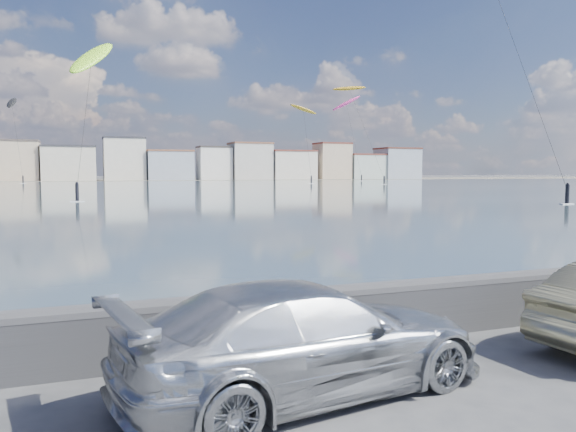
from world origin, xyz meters
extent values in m
plane|color=#333335|center=(0.00, 0.00, 0.00)|extent=(700.00, 700.00, 0.00)
cube|color=#2D444E|center=(0.00, 91.50, 0.01)|extent=(500.00, 177.00, 0.00)
cube|color=#4C473D|center=(0.00, 200.00, 0.01)|extent=(500.00, 60.00, 0.00)
cube|color=#28282B|center=(0.00, 2.70, 0.45)|extent=(400.00, 0.35, 0.90)
cylinder|color=#28282B|center=(0.00, 2.70, 0.90)|extent=(400.00, 0.36, 0.36)
cube|color=#CCB293|center=(-21.50, 186.00, 6.00)|extent=(14.00, 11.00, 12.00)
cube|color=#4C423D|center=(-21.50, 186.00, 12.30)|extent=(14.28, 11.22, 0.60)
cube|color=beige|center=(-6.00, 186.00, 5.25)|extent=(16.00, 13.00, 10.50)
cube|color=#2D2D33|center=(-6.00, 186.00, 10.80)|extent=(16.32, 13.26, 0.60)
cube|color=beige|center=(11.00, 186.00, 6.75)|extent=(13.00, 10.00, 13.50)
cube|color=#2D2D33|center=(11.00, 186.00, 13.80)|extent=(13.26, 10.20, 0.60)
cube|color=#9EA8B7|center=(25.50, 186.00, 4.75)|extent=(15.00, 12.00, 9.50)
cube|color=brown|center=(25.50, 186.00, 9.80)|extent=(15.30, 12.24, 0.60)
cube|color=white|center=(41.00, 186.00, 5.50)|extent=(11.00, 9.00, 11.00)
cube|color=#383330|center=(41.00, 186.00, 11.30)|extent=(11.22, 9.18, 0.60)
cube|color=beige|center=(54.00, 186.00, 6.25)|extent=(14.00, 11.00, 12.50)
cube|color=brown|center=(54.00, 186.00, 12.80)|extent=(14.28, 11.22, 0.60)
cube|color=silver|center=(69.50, 186.00, 5.00)|extent=(16.00, 12.00, 10.00)
cube|color=brown|center=(69.50, 186.00, 10.30)|extent=(16.32, 12.24, 0.60)
cube|color=#CCB293|center=(86.00, 186.00, 6.50)|extent=(12.00, 10.00, 13.00)
cube|color=brown|center=(86.00, 186.00, 13.30)|extent=(12.24, 10.20, 0.60)
cube|color=#B7C6BC|center=(99.50, 186.00, 4.50)|extent=(14.00, 11.00, 9.00)
cube|color=brown|center=(99.50, 186.00, 9.30)|extent=(14.28, 11.22, 0.60)
cube|color=#9EA8B7|center=(114.00, 186.00, 5.75)|extent=(15.00, 12.00, 11.50)
cube|color=#562D23|center=(114.00, 186.00, 11.80)|extent=(15.30, 12.24, 0.60)
imported|color=#ABAEB3|center=(0.13, 0.92, 0.77)|extent=(5.61, 3.03, 1.55)
ellipsoid|color=#E5338C|center=(76.99, 156.16, 24.47)|extent=(10.17, 3.86, 6.10)
cube|color=white|center=(78.13, 147.57, 0.05)|extent=(1.40, 0.42, 0.08)
cylinder|color=black|center=(78.13, 147.57, 0.95)|extent=(0.36, 0.36, 1.70)
sphere|color=black|center=(78.13, 147.57, 1.85)|extent=(0.28, 0.28, 0.28)
cylinder|color=black|center=(77.56, 151.86, 12.89)|extent=(1.18, 8.63, 23.18)
cube|color=white|center=(39.23, 33.32, 0.05)|extent=(1.40, 0.42, 0.08)
cylinder|color=black|center=(39.23, 33.32, 0.95)|extent=(0.36, 0.36, 1.70)
sphere|color=black|center=(39.23, 33.32, 1.85)|extent=(0.28, 0.28, 0.28)
cylinder|color=black|center=(37.55, 39.12, 16.08)|extent=(3.39, 11.64, 29.57)
ellipsoid|color=#BF8C19|center=(52.38, 131.40, 19.15)|extent=(7.56, 2.35, 3.07)
cube|color=white|center=(49.61, 119.17, 0.05)|extent=(1.40, 0.42, 0.08)
cylinder|color=black|center=(49.61, 119.17, 0.95)|extent=(0.36, 0.36, 1.70)
sphere|color=black|center=(49.61, 119.17, 1.85)|extent=(0.28, 0.28, 0.28)
cylinder|color=black|center=(50.99, 125.28, 10.22)|extent=(2.81, 12.26, 17.86)
ellipsoid|color=#BF8C19|center=(60.54, 121.27, 23.55)|extent=(8.06, 7.72, 1.62)
cube|color=white|center=(62.17, 106.22, 0.05)|extent=(1.40, 0.42, 0.08)
cylinder|color=black|center=(62.17, 106.22, 0.95)|extent=(0.36, 0.36, 1.70)
sphere|color=black|center=(62.17, 106.22, 1.85)|extent=(0.28, 0.28, 0.28)
cylinder|color=black|center=(61.36, 113.75, 12.42)|extent=(1.67, 15.08, 22.26)
ellipsoid|color=#8CD826|center=(-1.00, 68.24, 16.96)|extent=(7.02, 7.57, 6.26)
cube|color=white|center=(-3.07, 53.47, 0.05)|extent=(1.40, 0.42, 0.08)
cylinder|color=black|center=(-3.07, 53.47, 0.95)|extent=(0.36, 0.36, 1.70)
sphere|color=black|center=(-3.07, 53.47, 1.85)|extent=(0.28, 0.28, 0.28)
cylinder|color=black|center=(-2.04, 60.86, 9.13)|extent=(2.10, 14.80, 15.68)
ellipsoid|color=black|center=(-19.18, 159.68, 21.04)|extent=(2.82, 8.27, 4.64)
cube|color=white|center=(-16.06, 146.98, 0.05)|extent=(1.40, 0.42, 0.08)
cylinder|color=black|center=(-16.06, 146.98, 0.95)|extent=(0.36, 0.36, 1.70)
sphere|color=black|center=(-16.06, 146.98, 1.85)|extent=(0.28, 0.28, 0.28)
cylinder|color=black|center=(-17.62, 153.33, 11.17)|extent=(3.15, 12.73, 19.75)
camera|label=1|loc=(-2.72, -6.07, 3.06)|focal=35.00mm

